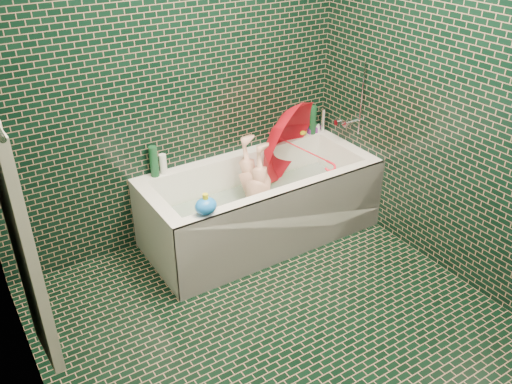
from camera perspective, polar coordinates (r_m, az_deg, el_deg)
floor at (r=3.29m, az=3.66°, el=-15.32°), size 2.80×2.80×0.00m
wall_back at (r=3.70m, az=-8.73°, el=12.50°), size 2.80×0.00×2.80m
wall_left at (r=2.14m, az=-24.71°, el=-3.53°), size 0.00×2.80×2.80m
wall_right at (r=3.46m, az=22.39°, el=9.34°), size 0.00×2.80×2.80m
bathtub at (r=4.02m, az=0.59°, el=-2.06°), size 1.70×0.75×0.55m
bath_mat at (r=4.06m, az=0.46°, el=-2.62°), size 1.35×0.47×0.01m
water at (r=3.98m, az=0.46°, el=-0.87°), size 1.48×0.53×0.00m
towel at (r=2.46m, az=-23.29°, el=-4.85°), size 0.08×0.44×1.12m
faucet at (r=4.22m, az=9.97°, el=7.67°), size 0.18×0.19×0.55m
child at (r=3.96m, az=0.23°, el=-0.84°), size 0.97×0.36×0.29m
umbrella at (r=4.06m, az=4.90°, el=4.52°), size 1.03×1.04×0.96m
soap_bottle_a at (r=4.52m, az=6.85°, el=6.40°), size 0.12×0.12×0.27m
soap_bottle_b at (r=4.46m, az=6.10°, el=6.10°), size 0.09×0.09×0.18m
soap_bottle_c at (r=4.51m, az=6.20°, el=6.35°), size 0.16×0.16×0.16m
bottle_right_tall at (r=4.43m, az=6.00°, el=7.55°), size 0.07×0.07×0.23m
bottle_right_pump at (r=4.48m, az=7.04°, el=7.50°), size 0.06×0.06×0.20m
bottle_left_tall at (r=3.80m, az=-10.70°, el=3.17°), size 0.07×0.07×0.22m
bottle_left_short at (r=3.84m, az=-9.76°, el=2.93°), size 0.07×0.07×0.14m
rubber_duck at (r=4.40m, az=4.86°, el=6.51°), size 0.13×0.11×0.10m
bath_toy at (r=3.33m, az=-5.30°, el=-1.46°), size 0.15×0.13×0.14m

